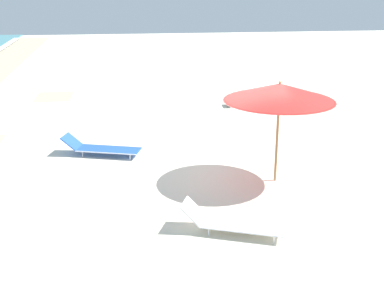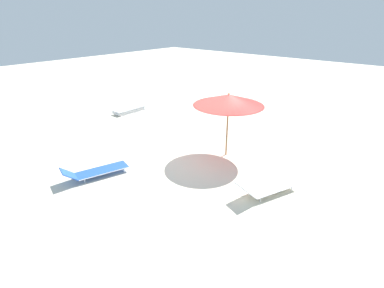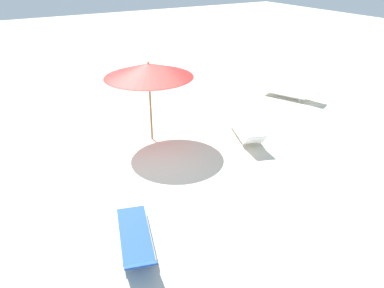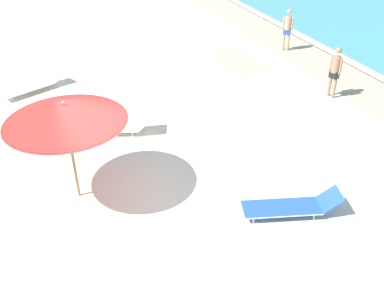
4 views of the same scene
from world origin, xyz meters
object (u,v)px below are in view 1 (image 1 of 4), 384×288
beach_umbrella (279,92)px  sun_lounger_near_water_left (101,148)px  lounger_stack (251,103)px  sun_lounger_beside_umbrella (232,222)px

beach_umbrella → sun_lounger_near_water_left: 5.34m
beach_umbrella → lounger_stack: bearing=-8.1°
lounger_stack → sun_lounger_beside_umbrella: size_ratio=0.91×
beach_umbrella → sun_lounger_beside_umbrella: beach_umbrella is taller
beach_umbrella → sun_lounger_beside_umbrella: size_ratio=1.25×
beach_umbrella → sun_lounger_beside_umbrella: (-2.55, 1.57, -2.00)m
beach_umbrella → lounger_stack: (7.34, -1.04, -2.09)m
beach_umbrella → sun_lounger_near_water_left: size_ratio=1.17×
lounger_stack → beach_umbrella: bearing=172.5°
lounger_stack → sun_lounger_beside_umbrella: sun_lounger_beside_umbrella is taller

